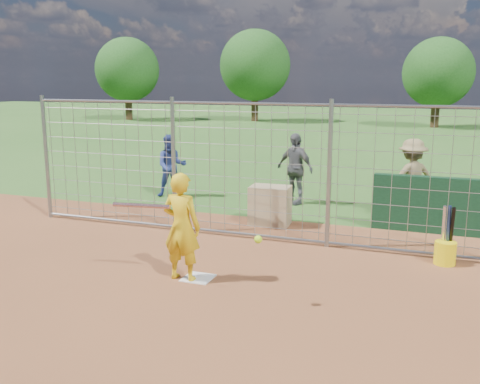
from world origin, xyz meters
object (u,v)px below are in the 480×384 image
at_px(bystander_c, 412,178).
at_px(equipment_bin, 270,206).
at_px(batter, 182,227).
at_px(bystander_a, 172,166).
at_px(bucket_with_bats, 445,250).
at_px(bystander_b, 295,169).

xyz_separation_m(bystander_c, equipment_bin, (-2.65, -1.66, -0.45)).
distance_m(batter, bystander_a, 5.81).
xyz_separation_m(bystander_a, equipment_bin, (3.12, -1.71, -0.39)).
height_order(bystander_a, bucket_with_bats, bystander_a).
relative_size(bystander_c, bucket_with_bats, 1.74).
distance_m(batter, bucket_with_bats, 4.24).
bearing_deg(bystander_a, equipment_bin, -57.24).
xyz_separation_m(bystander_c, bucket_with_bats, (0.70, -2.98, -0.60)).
xyz_separation_m(bystander_a, bystander_b, (3.10, 0.33, 0.06)).
distance_m(batter, bystander_b, 5.42).
height_order(batter, bystander_c, bystander_c).
height_order(bystander_c, bucket_with_bats, bystander_c).
distance_m(bystander_c, bucket_with_bats, 3.12).
distance_m(bystander_a, equipment_bin, 3.57).
bearing_deg(bucket_with_bats, equipment_bin, 158.50).
xyz_separation_m(bystander_a, bystander_c, (5.76, -0.04, 0.06)).
relative_size(equipment_bin, bucket_with_bats, 0.82).
bearing_deg(bucket_with_bats, batter, -150.66).
relative_size(batter, bucket_with_bats, 1.66).
bearing_deg(bystander_a, bystander_b, -22.50).
distance_m(bystander_a, bystander_b, 3.12).
bearing_deg(equipment_bin, bystander_c, 29.21).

